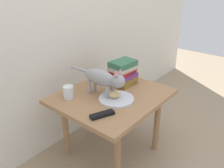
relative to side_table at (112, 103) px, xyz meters
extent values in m
plane|color=gray|center=(0.00, 0.00, -0.44)|extent=(6.00, 6.00, 0.00)
cube|color=silver|center=(0.00, 0.44, 0.66)|extent=(4.00, 0.04, 2.20)
cube|color=#9E724C|center=(0.00, 0.00, 0.05)|extent=(0.75, 0.65, 0.03)
cylinder|color=#9E724C|center=(-0.24, -0.24, -0.20)|extent=(0.04, 0.04, 0.47)
cylinder|color=#9E724C|center=(0.24, -0.24, -0.20)|extent=(0.04, 0.04, 0.47)
cylinder|color=#9E724C|center=(-0.24, 0.24, -0.20)|extent=(0.04, 0.04, 0.47)
cylinder|color=#9E724C|center=(0.24, 0.24, -0.20)|extent=(0.04, 0.04, 0.47)
cylinder|color=silver|center=(-0.04, -0.07, 0.07)|extent=(0.24, 0.24, 0.01)
ellipsoid|color=#E0BC7A|center=(-0.05, -0.06, 0.10)|extent=(0.10, 0.10, 0.05)
cylinder|color=#99999E|center=(-0.03, -0.03, 0.12)|extent=(0.02, 0.02, 0.10)
cylinder|color=#99999E|center=(-0.09, -0.03, 0.12)|extent=(0.02, 0.02, 0.10)
cylinder|color=#99999E|center=(-0.03, 0.13, 0.12)|extent=(0.02, 0.02, 0.10)
cylinder|color=#99999E|center=(-0.09, 0.13, 0.12)|extent=(0.02, 0.02, 0.10)
ellipsoid|color=#99999E|center=(-0.06, 0.06, 0.20)|extent=(0.09, 0.26, 0.11)
sphere|color=#99999E|center=(-0.05, -0.09, 0.21)|extent=(0.09, 0.09, 0.09)
cone|color=tan|center=(-0.03, -0.09, 0.28)|extent=(0.03, 0.03, 0.03)
cone|color=tan|center=(-0.08, -0.10, 0.28)|extent=(0.03, 0.03, 0.03)
cylinder|color=#99999E|center=(-0.06, 0.26, 0.21)|extent=(0.02, 0.16, 0.02)
cube|color=olive|center=(0.19, 0.04, 0.08)|extent=(0.18, 0.15, 0.03)
cube|color=olive|center=(0.18, 0.04, 0.11)|extent=(0.20, 0.17, 0.03)
cube|color=#72337A|center=(0.19, 0.04, 0.14)|extent=(0.18, 0.14, 0.03)
cube|color=maroon|center=(0.20, 0.05, 0.17)|extent=(0.21, 0.15, 0.03)
cube|color=#BCB299|center=(0.19, 0.05, 0.20)|extent=(0.20, 0.15, 0.03)
cube|color=#336B4C|center=(0.19, 0.05, 0.23)|extent=(0.20, 0.15, 0.04)
cylinder|color=silver|center=(-0.22, 0.20, 0.11)|extent=(0.07, 0.07, 0.08)
cylinder|color=silver|center=(-0.22, 0.20, 0.09)|extent=(0.06, 0.06, 0.04)
cube|color=black|center=(-0.25, -0.13, 0.08)|extent=(0.16, 0.10, 0.02)
camera|label=1|loc=(-1.13, -0.93, 0.83)|focal=37.77mm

